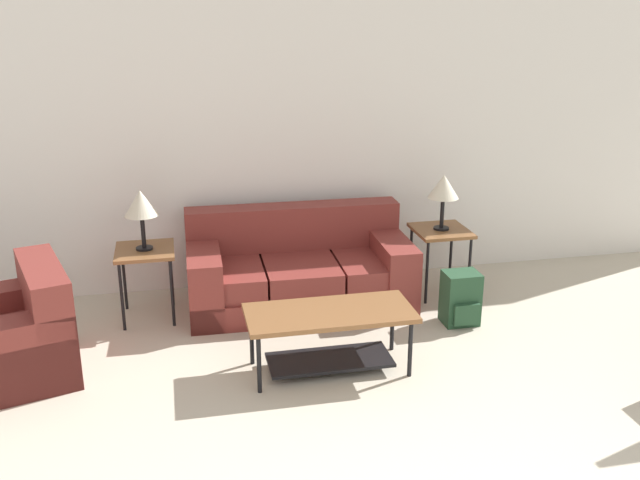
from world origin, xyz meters
The scene contains 8 objects.
wall_back centered at (0.00, 4.71, 1.30)m, with size 8.91×0.06×2.60m.
couch centered at (-0.28, 4.13, 0.29)m, with size 1.96×1.00×0.82m.
coffee_table centered at (-0.29, 2.86, 0.35)m, with size 1.21×0.54×0.47m.
side_table_left centered at (-1.59, 4.08, 0.55)m, with size 0.48×0.51×0.62m.
side_table_right centered at (1.02, 4.08, 0.55)m, with size 0.48×0.51×0.62m.
table_lamp_left centered at (-1.59, 4.08, 1.00)m, with size 0.28×0.28×0.50m.
table_lamp_right centered at (1.02, 4.08, 1.00)m, with size 0.28×0.28×0.50m.
backpack centered at (0.96, 3.41, 0.22)m, with size 0.29×0.31×0.45m.
Camera 1 is at (-1.33, -1.68, 2.57)m, focal length 40.00 mm.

